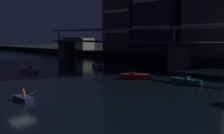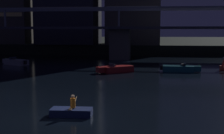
{
  "view_description": "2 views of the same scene",
  "coord_description": "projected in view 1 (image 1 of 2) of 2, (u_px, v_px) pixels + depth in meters",
  "views": [
    {
      "loc": [
        25.9,
        -13.33,
        7.16
      ],
      "look_at": [
        -0.66,
        16.13,
        2.26
      ],
      "focal_mm": 39.43,
      "sensor_mm": 36.0,
      "label": 1
    },
    {
      "loc": [
        5.01,
        -18.49,
        5.4
      ],
      "look_at": [
        0.83,
        17.81,
        1.0
      ],
      "focal_mm": 49.42,
      "sensor_mm": 36.0,
      "label": 2
    }
  ],
  "objects": [
    {
      "name": "dinghy_with_paddler",
      "position": [
        23.0,
        98.0,
        27.73
      ],
      "size": [
        2.64,
        2.41,
        1.36
      ],
      "color": "#19234C",
      "rests_on": "ground"
    },
    {
      "name": "tower_west_low",
      "position": [
        123.0,
        2.0,
        83.25
      ],
      "size": [
        11.83,
        8.16,
        33.94
      ],
      "color": "#423D38",
      "rests_on": "far_riverbank"
    },
    {
      "name": "waterfront_pavilion",
      "position": [
        78.0,
        44.0,
        97.19
      ],
      "size": [
        12.4,
        7.4,
        4.7
      ],
      "color": "#B2AD9E",
      "rests_on": "far_riverbank"
    },
    {
      "name": "ground_plane",
      "position": [
        21.0,
        100.0,
        27.91
      ],
      "size": [
        400.0,
        400.0,
        0.0
      ],
      "primitive_type": "plane",
      "color": "black"
    },
    {
      "name": "speedboat_far_center",
      "position": [
        185.0,
        81.0,
        37.95
      ],
      "size": [
        5.21,
        1.93,
        1.16
      ],
      "color": "#196066",
      "rests_on": "ground"
    },
    {
      "name": "river_bridge",
      "position": [
        180.0,
        49.0,
        55.6
      ],
      "size": [
        88.92,
        6.4,
        9.38
      ],
      "color": "#4C4944",
      "rests_on": "ground"
    },
    {
      "name": "speedboat_near_center",
      "position": [
        97.0,
        65.0,
        58.36
      ],
      "size": [
        4.89,
        3.53,
        1.16
      ],
      "color": "gray",
      "rests_on": "ground"
    },
    {
      "name": "speedboat_far_left",
      "position": [
        29.0,
        69.0,
        51.77
      ],
      "size": [
        5.23,
        2.26,
        1.16
      ],
      "color": "beige",
      "rests_on": "ground"
    },
    {
      "name": "speedboat_near_right",
      "position": [
        136.0,
        76.0,
        42.26
      ],
      "size": [
        4.75,
        3.88,
        1.16
      ],
      "color": "maroon",
      "rests_on": "ground"
    }
  ]
}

